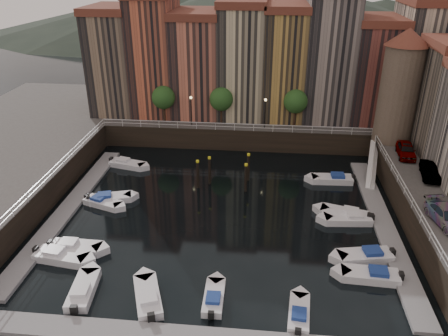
# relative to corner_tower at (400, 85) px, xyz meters

# --- Properties ---
(ground) EXTENTS (200.00, 200.00, 0.00)m
(ground) POSITION_rel_corner_tower_xyz_m (-20.00, -14.50, -10.19)
(ground) COLOR black
(ground) RESTS_ON ground
(quay_far) EXTENTS (80.00, 20.00, 3.00)m
(quay_far) POSITION_rel_corner_tower_xyz_m (-20.00, 11.50, -8.69)
(quay_far) COLOR black
(quay_far) RESTS_ON ground
(dock_left) EXTENTS (2.00, 28.00, 0.35)m
(dock_left) POSITION_rel_corner_tower_xyz_m (-36.20, -15.50, -10.02)
(dock_left) COLOR gray
(dock_left) RESTS_ON ground
(dock_right) EXTENTS (2.00, 28.00, 0.35)m
(dock_right) POSITION_rel_corner_tower_xyz_m (-3.80, -15.50, -10.02)
(dock_right) COLOR gray
(dock_right) RESTS_ON ground
(mountains) EXTENTS (145.00, 100.00, 18.00)m
(mountains) POSITION_rel_corner_tower_xyz_m (-18.28, 95.50, -2.28)
(mountains) COLOR #2D382D
(mountains) RESTS_ON ground
(far_terrace) EXTENTS (48.70, 10.30, 17.50)m
(far_terrace) POSITION_rel_corner_tower_xyz_m (-16.69, 9.00, 0.76)
(far_terrace) COLOR #7D664F
(far_terrace) RESTS_ON quay_far
(corner_tower) EXTENTS (5.20, 5.20, 13.80)m
(corner_tower) POSITION_rel_corner_tower_xyz_m (0.00, 0.00, 0.00)
(corner_tower) COLOR #6B5B4C
(corner_tower) RESTS_ON quay_right
(promenade_trees) EXTENTS (21.20, 3.20, 5.20)m
(promenade_trees) POSITION_rel_corner_tower_xyz_m (-21.33, 3.70, -3.61)
(promenade_trees) COLOR black
(promenade_trees) RESTS_ON quay_far
(street_lamps) EXTENTS (10.36, 0.36, 4.18)m
(street_lamps) POSITION_rel_corner_tower_xyz_m (-21.00, 2.70, -4.30)
(street_lamps) COLOR black
(street_lamps) RESTS_ON quay_far
(railings) EXTENTS (36.08, 34.04, 0.52)m
(railings) POSITION_rel_corner_tower_xyz_m (-20.00, -9.62, -6.41)
(railings) COLOR white
(railings) RESTS_ON ground
(gangway) EXTENTS (2.78, 8.32, 3.73)m
(gangway) POSITION_rel_corner_tower_xyz_m (-2.90, -4.50, -8.28)
(gangway) COLOR white
(gangway) RESTS_ON ground
(mooring_pilings) EXTENTS (5.99, 3.11, 3.78)m
(mooring_pilings) POSITION_rel_corner_tower_xyz_m (-20.20, -8.66, -8.54)
(mooring_pilings) COLOR black
(mooring_pilings) RESTS_ON ground
(boat_left_0) EXTENTS (5.19, 2.45, 1.17)m
(boat_left_0) POSITION_rel_corner_tower_xyz_m (-33.28, -23.86, -9.80)
(boat_left_0) COLOR silver
(boat_left_0) RESTS_ON ground
(boat_left_1) EXTENTS (4.93, 1.84, 1.13)m
(boat_left_1) POSITION_rel_corner_tower_xyz_m (-32.58, -22.47, -9.81)
(boat_left_1) COLOR silver
(boat_left_1) RESTS_ON ground
(boat_left_2) EXTENTS (4.59, 2.90, 1.03)m
(boat_left_2) POSITION_rel_corner_tower_xyz_m (-32.90, -14.41, -9.85)
(boat_left_2) COLOR silver
(boat_left_2) RESTS_ON ground
(boat_left_3) EXTENTS (4.82, 2.96, 1.08)m
(boat_left_3) POSITION_rel_corner_tower_xyz_m (-32.43, -13.49, -9.83)
(boat_left_3) COLOR silver
(boat_left_3) RESTS_ON ground
(boat_left_4) EXTENTS (4.95, 2.79, 1.11)m
(boat_left_4) POSITION_rel_corner_tower_xyz_m (-33.17, -4.83, -9.82)
(boat_left_4) COLOR silver
(boat_left_4) RESTS_ON ground
(boat_right_0) EXTENTS (5.01, 2.04, 1.14)m
(boat_right_0) POSITION_rel_corner_tower_xyz_m (-6.60, -23.71, -9.81)
(boat_right_0) COLOR silver
(boat_right_0) RESTS_ON ground
(boat_right_1) EXTENTS (5.18, 2.71, 1.16)m
(boat_right_1) POSITION_rel_corner_tower_xyz_m (-6.55, -21.11, -9.80)
(boat_right_1) COLOR silver
(boat_right_1) RESTS_ON ground
(boat_right_2) EXTENTS (4.99, 2.18, 1.13)m
(boat_right_2) POSITION_rel_corner_tower_xyz_m (-7.12, -15.13, -9.81)
(boat_right_2) COLOR silver
(boat_right_2) RESTS_ON ground
(boat_right_3) EXTENTS (5.10, 3.07, 1.14)m
(boat_right_3) POSITION_rel_corner_tower_xyz_m (-7.36, -14.18, -9.81)
(boat_right_3) COLOR silver
(boat_right_3) RESTS_ON ground
(boat_right_4) EXTENTS (5.06, 2.01, 1.15)m
(boat_right_4) POSITION_rel_corner_tower_xyz_m (-7.65, -6.46, -9.81)
(boat_right_4) COLOR silver
(boat_right_4) RESTS_ON ground
(boat_near_0) EXTENTS (2.26, 4.94, 1.11)m
(boat_near_0) POSITION_rel_corner_tower_xyz_m (-29.62, -27.86, -9.82)
(boat_near_0) COLOR silver
(boat_near_0) RESTS_ON ground
(boat_near_1) EXTENTS (3.40, 5.14, 1.16)m
(boat_near_1) POSITION_rel_corner_tower_xyz_m (-24.31, -28.13, -9.80)
(boat_near_1) COLOR silver
(boat_near_1) RESTS_ON ground
(boat_near_2) EXTENTS (1.60, 4.21, 0.96)m
(boat_near_2) POSITION_rel_corner_tower_xyz_m (-19.25, -27.59, -9.87)
(boat_near_2) COLOR silver
(boat_near_2) RESTS_ON ground
(boat_near_3) EXTENTS (1.88, 4.25, 0.96)m
(boat_near_3) POSITION_rel_corner_tower_xyz_m (-12.78, -28.60, -9.87)
(boat_near_3) COLOR silver
(boat_near_3) RESTS_ON ground
(car_a) EXTENTS (2.33, 4.79, 1.57)m
(car_a) POSITION_rel_corner_tower_xyz_m (0.47, -5.06, -6.41)
(car_a) COLOR gray
(car_a) RESTS_ON quay_right
(car_b) EXTENTS (2.27, 4.70, 1.49)m
(car_b) POSITION_rel_corner_tower_xyz_m (1.53, -10.33, -6.45)
(car_b) COLOR gray
(car_b) RESTS_ON quay_right
(car_c) EXTENTS (3.09, 5.49, 1.50)m
(car_c) POSITION_rel_corner_tower_xyz_m (0.15, -19.39, -6.44)
(car_c) COLOR gray
(car_c) RESTS_ON quay_right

